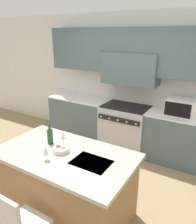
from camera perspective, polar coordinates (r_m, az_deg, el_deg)
ground_plane at (r=3.60m, az=-4.28°, el=-19.69°), size 10.00×10.00×0.00m
back_cabinetry at (r=4.46m, az=9.12°, el=10.72°), size 10.00×0.46×2.70m
back_counter at (r=4.56m, az=7.16°, el=-3.91°), size 3.62×0.62×0.93m
range_stove at (r=4.54m, az=7.05°, el=-4.01°), size 0.94×0.70×0.93m
microwave at (r=4.07m, az=21.23°, el=1.13°), size 0.55×0.37×0.30m
kitchen_island at (r=2.98m, az=-8.27°, el=-18.18°), size 1.72×0.98×0.92m
wine_bottle at (r=2.93m, az=-12.42°, el=-6.14°), size 0.08×0.08×0.28m
wine_glass_near at (r=2.57m, az=-13.52°, el=-9.87°), size 0.07×0.07×0.17m
wine_glass_far at (r=2.89m, az=-9.15°, el=-6.12°), size 0.07×0.07×0.17m
fruit_bowl at (r=2.75m, az=-9.67°, el=-9.57°), size 0.20×0.20×0.08m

